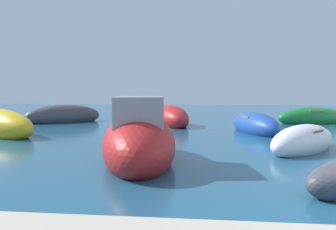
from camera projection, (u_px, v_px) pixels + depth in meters
The scene contains 6 objects.
moored_boat_0 at pixel (171, 118), 19.21m from camera, with size 3.02×4.39×1.47m.
moored_boat_1 at pixel (255, 125), 16.09m from camera, with size 2.53×4.23×1.23m.
moored_boat_3 at pixel (139, 142), 9.49m from camera, with size 2.77×5.08×2.24m.
moored_boat_5 at pixel (64, 116), 21.12m from camera, with size 4.59×4.11×1.41m.
moored_boat_7 at pixel (312, 118), 20.36m from camera, with size 4.47×2.47×1.26m.
moored_boat_9 at pixel (303, 141), 11.24m from camera, with size 3.31×3.63×1.13m.
Camera 1 is at (-3.37, -5.93, 2.03)m, focal length 36.42 mm.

